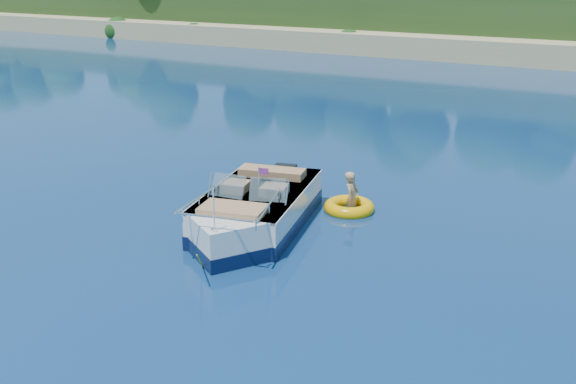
# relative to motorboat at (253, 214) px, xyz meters

# --- Properties ---
(ground) EXTENTS (160.00, 160.00, 0.00)m
(ground) POSITION_rel_motorboat_xyz_m (0.75, -3.32, -0.39)
(ground) COLOR #0B264F
(ground) RESTS_ON ground
(motorboat) EXTENTS (3.06, 5.84, 1.99)m
(motorboat) POSITION_rel_motorboat_xyz_m (0.00, 0.00, 0.00)
(motorboat) COLOR silver
(motorboat) RESTS_ON ground
(tow_tube) EXTENTS (1.58, 1.58, 0.34)m
(tow_tube) POSITION_rel_motorboat_xyz_m (1.37, 2.28, -0.30)
(tow_tube) COLOR #FFAE04
(tow_tube) RESTS_ON ground
(boy) EXTENTS (0.43, 0.79, 1.47)m
(boy) POSITION_rel_motorboat_xyz_m (1.41, 2.36, -0.39)
(boy) COLOR tan
(boy) RESTS_ON ground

